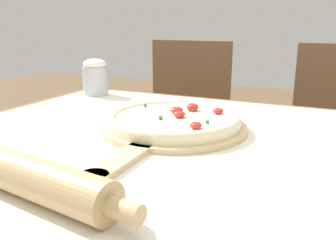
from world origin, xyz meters
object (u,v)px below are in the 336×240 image
chair_left (183,125)px  flour_cup (95,77)px  rolling_pin (22,174)px  chair_right (336,145)px  pizza (174,119)px  pizza_peel (170,129)px

chair_left → flour_cup: bearing=-103.9°
chair_left → flour_cup: 0.57m
rolling_pin → chair_right: 1.22m
rolling_pin → chair_left: bearing=100.7°
pizza → chair_right: (0.36, 0.74, -0.24)m
chair_right → pizza: bearing=-110.3°
pizza_peel → chair_right: bearing=64.4°
pizza → chair_left: chair_left is taller
flour_cup → pizza_peel: bearing=-35.0°
pizza_peel → rolling_pin: bearing=-101.0°
chair_left → flour_cup: size_ratio=7.42×
pizza_peel → chair_right: (0.36, 0.76, -0.23)m
chair_right → flour_cup: (-0.77, -0.48, 0.28)m
pizza → chair_right: chair_right is taller
chair_left → chair_right: same height
pizza_peel → chair_left: size_ratio=0.55×
pizza → rolling_pin: rolling_pin is taller
rolling_pin → chair_left: 1.16m
rolling_pin → chair_left: size_ratio=0.47×
chair_left → flour_cup: chair_left is taller
chair_right → flour_cup: bearing=-142.3°
rolling_pin → flour_cup: size_ratio=3.47×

